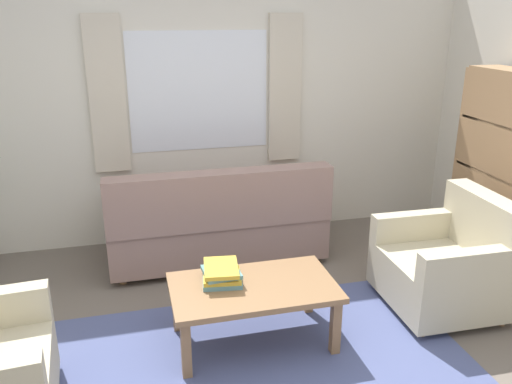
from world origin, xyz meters
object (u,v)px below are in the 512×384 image
couch (217,223)px  bookshelf (498,184)px  armchair_right (449,264)px  book_stack_on_table (222,274)px  coffee_table (253,293)px

couch → bookshelf: (2.32, -0.70, 0.40)m
armchair_right → book_stack_on_table: (-1.74, 0.00, 0.14)m
armchair_right → bookshelf: size_ratio=0.51×
bookshelf → book_stack_on_table: bearing=101.4°
coffee_table → bookshelf: bearing=14.6°
couch → coffee_table: (0.01, -1.29, 0.01)m
armchair_right → book_stack_on_table: bearing=-88.8°
couch → coffee_table: couch is taller
couch → armchair_right: (1.56, -1.20, -0.01)m
armchair_right → bookshelf: bookshelf is taller
couch → armchair_right: size_ratio=2.16×
couch → book_stack_on_table: couch is taller
armchair_right → coffee_table: bearing=-85.2°
bookshelf → armchair_right: bearing=123.7°
couch → armchair_right: 1.97m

